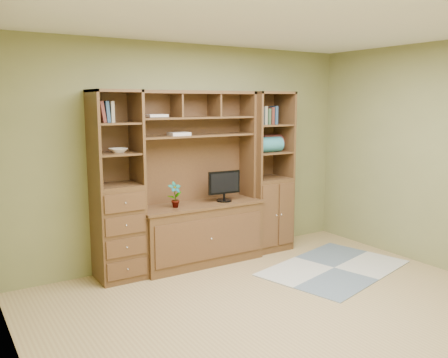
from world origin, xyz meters
TOP-DOWN VIEW (x-y plane):
  - room at (0.00, 0.00)m, footprint 4.60×4.10m
  - center_hutch at (-0.02, 1.73)m, footprint 1.54×0.53m
  - left_tower at (-1.02, 1.77)m, footprint 0.50×0.45m
  - right_tower at (1.01, 1.77)m, footprint 0.55×0.45m
  - rug at (1.20, 0.73)m, footprint 1.89×1.50m
  - monitor at (0.29, 1.70)m, footprint 0.43×0.21m
  - orchid at (-0.37, 1.70)m, footprint 0.16×0.11m
  - magazines at (-0.24, 1.82)m, footprint 0.23×0.17m
  - bowl at (-0.99, 1.77)m, footprint 0.19×0.19m
  - blanket_teal at (0.99, 1.73)m, footprint 0.33×0.19m
  - blanket_red at (1.15, 1.85)m, footprint 0.38×0.21m

SIDE VIEW (x-z plane):
  - rug at x=1.20m, z-range 0.00..0.01m
  - orchid at x=-0.37m, z-range 0.73..1.03m
  - monitor at x=0.29m, z-range 0.73..1.24m
  - center_hutch at x=-0.02m, z-range 0.00..2.05m
  - left_tower at x=-1.02m, z-range 0.00..2.05m
  - right_tower at x=1.01m, z-range 0.00..2.05m
  - room at x=0.00m, z-range -0.02..2.62m
  - blanket_teal at x=0.99m, z-range 1.29..1.48m
  - blanket_red at x=1.15m, z-range 1.29..1.50m
  - bowl at x=-0.99m, z-range 1.39..1.44m
  - magazines at x=-0.24m, z-range 1.54..1.58m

